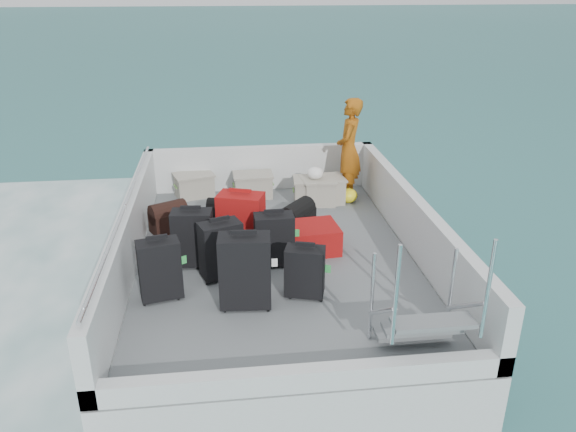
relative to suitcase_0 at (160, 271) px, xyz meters
name	(u,v)px	position (x,y,z in m)	size (l,w,h in m)	color
ground	(276,299)	(1.30, 0.84, -0.96)	(160.00, 160.00, 0.00)	#175351
ferry_hull	(276,279)	(1.30, 0.84, -0.66)	(3.60, 5.00, 0.60)	silver
deck	(276,257)	(1.30, 0.84, -0.35)	(3.30, 4.70, 0.02)	slate
deck_fittings	(308,238)	(1.64, 0.52, 0.04)	(3.60, 5.00, 0.90)	silver
suitcase_0	(160,271)	(0.00, 0.00, 0.00)	(0.43, 0.25, 0.67)	black
suitcase_1	(193,239)	(0.32, 0.72, 0.01)	(0.46, 0.27, 0.69)	black
suitcase_3	(245,272)	(0.88, -0.25, 0.06)	(0.52, 0.31, 0.79)	black
suitcase_4	(221,250)	(0.64, 0.40, 0.00)	(0.46, 0.27, 0.67)	black
suitcase_5	(241,223)	(0.90, 1.05, 0.04)	(0.55, 0.33, 0.75)	maroon
suitcase_6	(305,273)	(1.51, -0.13, -0.05)	(0.41, 0.24, 0.57)	black
suitcase_7	(274,240)	(1.26, 0.62, -0.02)	(0.46, 0.26, 0.64)	black
suitcase_8	(304,239)	(1.66, 0.95, -0.17)	(0.55, 0.84, 0.33)	maroon
duffel_0	(169,220)	(-0.05, 1.75, -0.18)	(0.47, 0.30, 0.32)	black
duffel_1	(226,216)	(0.72, 1.78, -0.18)	(0.50, 0.30, 0.32)	black
duffel_2	(297,220)	(1.66, 1.56, -0.18)	(0.52, 0.30, 0.32)	black
crate_0	(194,186)	(0.24, 3.04, -0.17)	(0.55, 0.38, 0.33)	#A8A292
crate_1	(253,186)	(1.15, 2.92, -0.16)	(0.57, 0.39, 0.34)	#A8A292
crate_2	(315,192)	(2.06, 2.52, -0.15)	(0.60, 0.41, 0.36)	#A8A292
crate_3	(322,191)	(2.18, 2.53, -0.15)	(0.61, 0.42, 0.37)	#A8A292
yellow_bag	(348,196)	(2.57, 2.49, -0.23)	(0.28, 0.26, 0.22)	yellow
white_bag	(315,175)	(2.06, 2.52, 0.12)	(0.24, 0.24, 0.18)	white
passenger	(349,149)	(2.60, 2.71, 0.44)	(0.57, 0.37, 1.55)	orange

